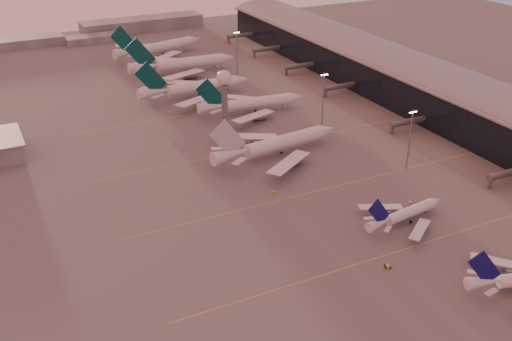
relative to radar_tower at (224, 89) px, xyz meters
name	(u,v)px	position (x,y,z in m)	size (l,w,h in m)	color
ground	(378,282)	(-5.00, -120.00, -20.95)	(700.00, 700.00, 0.00)	#5E5B5B
taxiway_markings	(353,181)	(25.00, -64.00, -20.94)	(180.00, 185.25, 0.02)	gold
terminal	(421,85)	(102.88, -9.91, -10.43)	(57.00, 362.00, 23.04)	black
radar_tower	(224,89)	(0.00, 0.00, 0.00)	(6.40, 6.40, 31.10)	slate
mast_b	(410,137)	(50.00, -65.00, -7.21)	(3.60, 0.56, 25.00)	slate
mast_c	(323,97)	(45.00, -10.00, -7.21)	(3.60, 0.56, 25.00)	slate
mast_d	(237,50)	(43.00, 80.00, -7.21)	(3.60, 0.56, 25.00)	slate
distant_horizon	(108,30)	(-2.38, 205.14, -17.06)	(165.00, 37.50, 9.00)	slate
narrowbody_mid	(405,215)	(23.06, -97.24, -18.18)	(34.85, 27.65, 13.65)	silver
widebody_white	(277,147)	(9.87, -30.65, -17.20)	(61.28, 48.84, 21.59)	silver
greentail_a	(252,106)	(22.60, 18.46, -17.39)	(55.50, 44.63, 20.17)	silver
greentail_b	(195,90)	(5.96, 52.08, -16.97)	(61.98, 50.08, 22.52)	silver
greentail_c	(183,66)	(15.01, 94.76, -16.75)	(65.53, 52.89, 23.79)	silver
greentail_d	(159,50)	(13.85, 135.95, -16.78)	(63.63, 50.74, 23.60)	silver
gsv_tug_mid	(388,266)	(1.90, -115.55, -20.40)	(4.29, 3.51, 1.06)	gold
gsv_truck_b	(411,201)	(33.53, -87.91, -19.98)	(4.81, 2.01, 1.90)	silver
gsv_truck_c	(274,191)	(-6.62, -59.34, -19.97)	(4.85, 4.13, 1.92)	gold
gsv_catering_b	(408,150)	(59.70, -54.08, -19.19)	(4.68, 3.16, 3.53)	gold
gsv_tug_far	(267,141)	(12.71, -16.50, -20.49)	(2.47, 3.42, 0.89)	silver
gsv_tug_hangar	(262,97)	(36.38, 34.79, -20.37)	(4.29, 3.00, 1.13)	gold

